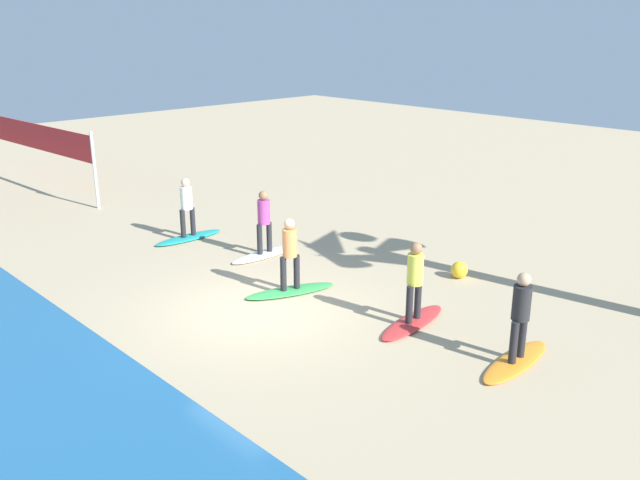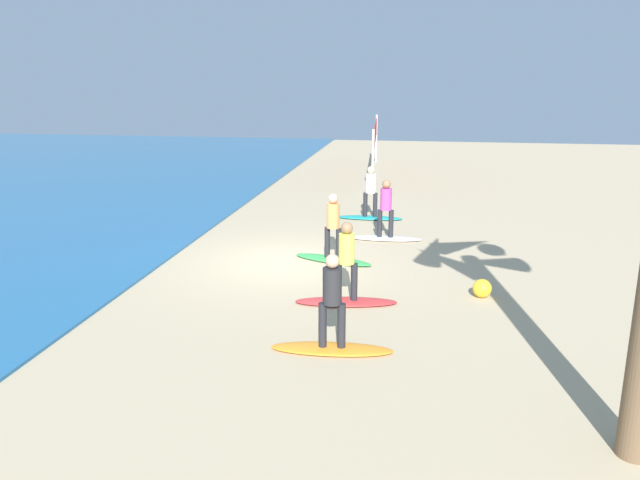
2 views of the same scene
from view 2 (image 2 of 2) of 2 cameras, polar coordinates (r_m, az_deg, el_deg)
ground_plane at (r=15.60m, az=-3.09°, el=-2.07°), size 60.00×60.00×0.00m
surfboard_orange at (r=10.73m, az=1.10°, el=-9.98°), size 0.70×2.13×0.09m
surfer_orange at (r=10.35m, az=1.13°, el=-4.99°), size 0.32×0.46×1.64m
surfboard_red at (r=12.83m, az=2.41°, el=-5.69°), size 0.83×2.16×0.09m
surfer_red at (r=12.51m, az=2.46°, el=-1.43°), size 0.32×0.46×1.64m
surfboard_green at (r=15.66m, az=1.19°, el=-1.81°), size 1.21×2.17×0.09m
surfer_green at (r=15.41m, az=1.21°, el=1.72°), size 0.32×0.44×1.64m
surfboard_white at (r=17.78m, az=5.99°, el=0.16°), size 0.58×2.10×0.09m
surfer_white at (r=17.55m, az=6.07°, el=3.29°), size 0.32×0.46×1.64m
surfboard_teal at (r=20.29m, az=4.61°, el=2.05°), size 0.57×2.10×0.09m
surfer_teal at (r=20.09m, az=4.67°, el=4.81°), size 0.32×0.46×1.64m
volleyball_net at (r=29.18m, az=5.08°, el=9.47°), size 9.08×0.63×2.50m
beach_ball at (r=13.57m, az=14.67°, el=-4.32°), size 0.40×0.40×0.40m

